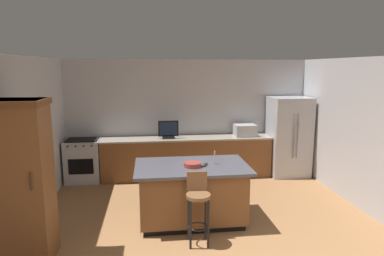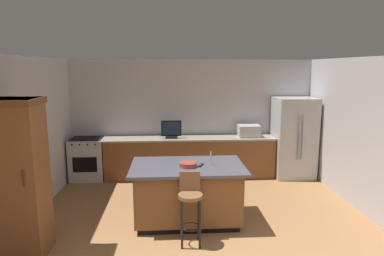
# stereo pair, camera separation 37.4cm
# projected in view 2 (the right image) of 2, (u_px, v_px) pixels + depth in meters

# --- Properties ---
(wall_back) EXTENTS (6.04, 0.12, 2.64)m
(wall_back) POSITION_uv_depth(u_px,v_px,m) (192.00, 117.00, 7.87)
(wall_back) COLOR #BCBCC1
(wall_back) RESTS_ON ground_plane
(wall_left) EXTENTS (0.12, 5.44, 2.64)m
(wall_left) POSITION_uv_depth(u_px,v_px,m) (21.00, 142.00, 5.22)
(wall_left) COLOR #BCBCC1
(wall_left) RESTS_ON ground_plane
(wall_right) EXTENTS (0.12, 5.44, 2.64)m
(wall_right) POSITION_uv_depth(u_px,v_px,m) (372.00, 138.00, 5.58)
(wall_right) COLOR #BCBCC1
(wall_right) RESTS_ON ground_plane
(counter_back) EXTENTS (3.79, 0.62, 0.92)m
(counter_back) POSITION_uv_depth(u_px,v_px,m) (190.00, 157.00, 7.65)
(counter_back) COLOR brown
(counter_back) RESTS_ON ground_plane
(kitchen_island) EXTENTS (1.79, 1.12, 0.94)m
(kitchen_island) POSITION_uv_depth(u_px,v_px,m) (188.00, 193.00, 5.42)
(kitchen_island) COLOR black
(kitchen_island) RESTS_ON ground_plane
(refrigerator) EXTENTS (0.87, 0.81, 1.80)m
(refrigerator) POSITION_uv_depth(u_px,v_px,m) (293.00, 137.00, 7.64)
(refrigerator) COLOR #B7BABF
(refrigerator) RESTS_ON ground_plane
(range_oven) EXTENTS (0.73, 0.63, 0.94)m
(range_oven) POSITION_uv_depth(u_px,v_px,m) (88.00, 159.00, 7.50)
(range_oven) COLOR #B7BABF
(range_oven) RESTS_ON ground_plane
(cabinet_tower) EXTENTS (0.68, 0.60, 2.09)m
(cabinet_tower) POSITION_uv_depth(u_px,v_px,m) (18.00, 176.00, 4.35)
(cabinet_tower) COLOR brown
(cabinet_tower) RESTS_ON ground_plane
(microwave) EXTENTS (0.48, 0.36, 0.26)m
(microwave) POSITION_uv_depth(u_px,v_px,m) (249.00, 131.00, 7.63)
(microwave) COLOR #B7BABF
(microwave) RESTS_ON counter_back
(tv_monitor) EXTENTS (0.44, 0.16, 0.39)m
(tv_monitor) POSITION_uv_depth(u_px,v_px,m) (171.00, 130.00, 7.46)
(tv_monitor) COLOR black
(tv_monitor) RESTS_ON counter_back
(sink_faucet_back) EXTENTS (0.02, 0.02, 0.24)m
(sink_faucet_back) POSITION_uv_depth(u_px,v_px,m) (181.00, 131.00, 7.63)
(sink_faucet_back) COLOR #B2B2B7
(sink_faucet_back) RESTS_ON counter_back
(sink_faucet_island) EXTENTS (0.02, 0.02, 0.22)m
(sink_faucet_island) POSITION_uv_depth(u_px,v_px,m) (211.00, 158.00, 5.34)
(sink_faucet_island) COLOR #B2B2B7
(sink_faucet_island) RESTS_ON kitchen_island
(bar_stool_center) EXTENTS (0.34, 0.34, 1.02)m
(bar_stool_center) POSITION_uv_depth(u_px,v_px,m) (190.00, 202.00, 4.71)
(bar_stool_center) COLOR brown
(bar_stool_center) RESTS_ON ground_plane
(fruit_bowl) EXTENTS (0.27, 0.27, 0.07)m
(fruit_bowl) POSITION_uv_depth(u_px,v_px,m) (188.00, 165.00, 5.25)
(fruit_bowl) COLOR #993833
(fruit_bowl) RESTS_ON kitchen_island
(cell_phone) EXTENTS (0.11, 0.16, 0.01)m
(cell_phone) POSITION_uv_depth(u_px,v_px,m) (189.00, 165.00, 5.33)
(cell_phone) COLOR black
(cell_phone) RESTS_ON kitchen_island
(tv_remote) EXTENTS (0.11, 0.17, 0.02)m
(tv_remote) POSITION_uv_depth(u_px,v_px,m) (201.00, 165.00, 5.30)
(tv_remote) COLOR black
(tv_remote) RESTS_ON kitchen_island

